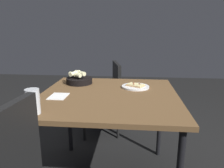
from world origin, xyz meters
The scene contains 6 objects.
dining_table centered at (0.00, 0.00, 0.69)m, with size 1.01×1.01×0.75m.
pizza_plate centered at (0.20, -0.20, 0.76)m, with size 0.22×0.22×0.04m.
bread_basket centered at (0.29, 0.29, 0.79)m, with size 0.22×0.22×0.11m.
beer_glass centered at (-0.41, 0.38, 0.82)m, with size 0.08×0.08×0.14m.
napkin centered at (-0.09, 0.35, 0.76)m, with size 0.16×0.12×0.00m.
chair_near centered at (0.90, 0.13, 0.48)m, with size 0.53×0.53×0.84m.
Camera 1 is at (-1.51, -0.17, 1.22)m, focal length 34.67 mm.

